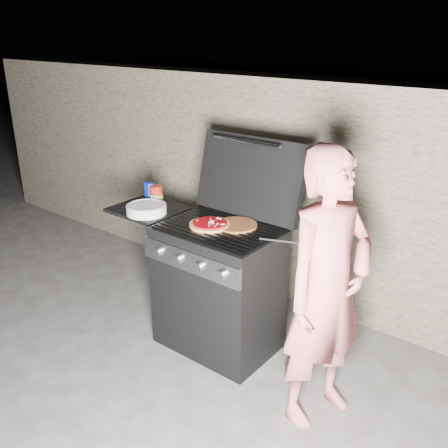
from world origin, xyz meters
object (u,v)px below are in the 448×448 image
Objects in this scene: pizza_topped at (210,224)px; gas_grill at (192,278)px; person at (327,291)px; sauce_jar at (156,195)px.

gas_grill is at bearing 176.47° from pizza_topped.
person reaches higher than gas_grill.
sauce_jar is at bearing 167.24° from gas_grill.
gas_grill is 0.83× the size of person.
person is (0.95, -0.14, -0.12)m from pizza_topped.
gas_grill is at bearing 99.13° from person.
sauce_jar reaches higher than gas_grill.
gas_grill is 9.24× the size of sauce_jar.
pizza_topped is (0.19, -0.01, 0.47)m from gas_grill.
gas_grill is 1.21m from person.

